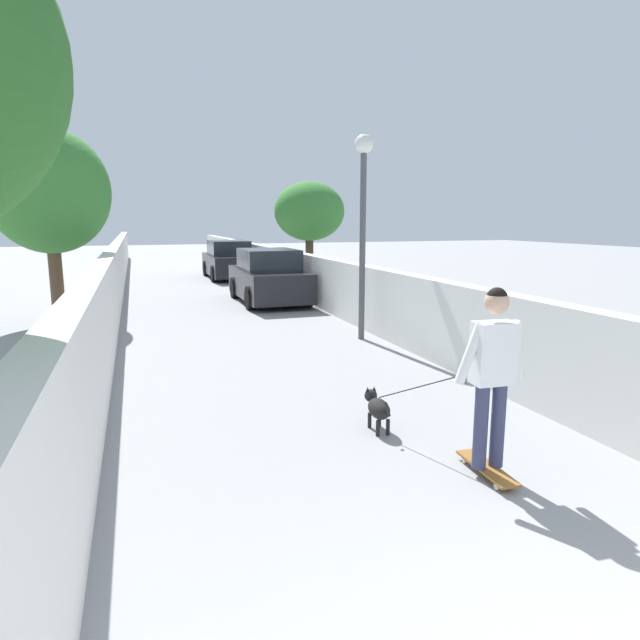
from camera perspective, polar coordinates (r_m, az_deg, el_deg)
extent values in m
plane|color=gray|center=(15.50, -10.69, 1.48)|extent=(80.00, 80.00, 0.00)
cube|color=silver|center=(13.27, -21.10, 3.00)|extent=(48.00, 0.30, 1.61)
cube|color=silver|center=(14.11, 1.25, 3.62)|extent=(48.00, 0.30, 1.38)
cylinder|color=brown|center=(14.34, -25.94, 4.35)|extent=(0.30, 0.30, 2.21)
ellipsoid|color=#387A33|center=(14.30, -26.56, 12.01)|extent=(2.72, 2.72, 2.87)
cylinder|color=#473523|center=(21.21, -1.11, 6.60)|extent=(0.31, 0.31, 1.89)
ellipsoid|color=#387A33|center=(21.16, -1.13, 11.33)|extent=(2.68, 2.68, 2.23)
cylinder|color=#4C4C51|center=(10.78, 4.47, 7.50)|extent=(0.12, 0.12, 3.63)
sphere|color=silver|center=(10.86, 4.62, 17.92)|extent=(0.36, 0.36, 0.36)
cube|color=brown|center=(5.52, 17.08, -14.59)|extent=(0.81, 0.25, 0.02)
cylinder|color=beige|center=(5.72, 14.92, -14.02)|extent=(0.06, 0.03, 0.06)
cylinder|color=beige|center=(5.79, 16.15, -13.79)|extent=(0.06, 0.03, 0.06)
cylinder|color=beige|center=(5.29, 18.06, -16.28)|extent=(0.06, 0.03, 0.06)
cylinder|color=beige|center=(5.37, 19.37, -15.98)|extent=(0.06, 0.03, 0.06)
cylinder|color=#333859|center=(5.32, 16.49, -10.66)|extent=(0.14, 0.14, 0.81)
cylinder|color=#333859|center=(5.41, 18.15, -10.38)|extent=(0.14, 0.14, 0.81)
cube|color=white|center=(5.16, 17.74, -3.32)|extent=(0.24, 0.39, 0.57)
cylinder|color=white|center=(5.03, 15.45, -3.38)|extent=(0.11, 0.29, 0.58)
cylinder|color=white|center=(5.29, 19.93, -3.12)|extent=(0.10, 0.18, 0.59)
sphere|color=tan|center=(5.07, 18.03, 1.80)|extent=(0.22, 0.22, 0.22)
sphere|color=black|center=(5.07, 18.06, 2.23)|extent=(0.19, 0.19, 0.19)
ellipsoid|color=black|center=(6.25, 6.19, -9.23)|extent=(0.42, 0.24, 0.22)
sphere|color=black|center=(6.46, 5.35, -7.90)|extent=(0.15, 0.15, 0.15)
cone|color=black|center=(6.42, 5.02, -7.25)|extent=(0.05, 0.05, 0.06)
cone|color=black|center=(6.45, 5.69, -7.19)|extent=(0.05, 0.05, 0.06)
cylinder|color=black|center=(6.40, 5.22, -10.41)|extent=(0.04, 0.04, 0.18)
cylinder|color=black|center=(6.44, 6.24, -10.29)|extent=(0.04, 0.04, 0.18)
cylinder|color=black|center=(6.18, 6.08, -11.23)|extent=(0.04, 0.04, 0.18)
cylinder|color=black|center=(6.22, 7.13, -11.10)|extent=(0.04, 0.04, 0.18)
cylinder|color=black|center=(6.00, 7.10, -9.28)|extent=(0.14, 0.04, 0.13)
cylinder|color=black|center=(5.67, 11.45, -6.59)|extent=(1.32, 0.52, 0.66)
cube|color=black|center=(15.89, -5.38, 3.87)|extent=(3.84, 1.70, 0.80)
cube|color=#262B33|center=(15.82, -5.42, 6.32)|extent=(2.00, 1.50, 0.60)
cylinder|color=black|center=(16.92, -8.91, 3.37)|extent=(0.64, 0.22, 0.64)
cylinder|color=black|center=(17.25, -3.72, 3.61)|extent=(0.64, 0.22, 0.64)
cylinder|color=black|center=(14.59, -7.29, 2.30)|extent=(0.64, 0.22, 0.64)
cylinder|color=black|center=(14.98, -1.36, 2.59)|extent=(0.64, 0.22, 0.64)
cube|color=black|center=(22.78, -9.51, 5.76)|extent=(4.09, 1.70, 0.80)
cube|color=#262B33|center=(22.74, -9.56, 7.46)|extent=(2.13, 1.50, 0.60)
cylinder|color=black|center=(23.94, -11.86, 5.32)|extent=(0.64, 0.22, 0.64)
cylinder|color=black|center=(24.18, -8.13, 5.49)|extent=(0.64, 0.22, 0.64)
cylinder|color=black|center=(21.44, -11.03, 4.78)|extent=(0.64, 0.22, 0.64)
cylinder|color=black|center=(21.70, -6.88, 4.96)|extent=(0.64, 0.22, 0.64)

